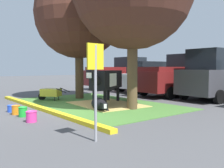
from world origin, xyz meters
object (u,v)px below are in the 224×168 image
Objects in this scene: calf_lying at (99,104)px; person_handler at (132,83)px; wheelbarrow at (51,93)px; bucket_blue at (11,108)px; bucket_green at (23,112)px; shade_tree_left at (79,15)px; suv_dark_grey at (218,74)px; pickup_truck_black at (122,74)px; bucket_orange at (16,110)px; bucket_pink at (31,116)px; pickup_truck_maroon at (179,76)px; hatchback_white at (146,77)px; parking_sign at (95,73)px; cow_holstein at (106,80)px.

person_handler is at bearing 106.69° from calf_lying.
wheelbarrow is 3.30m from bucket_blue.
bucket_green is at bearing -88.19° from person_handler.
shade_tree_left is 1.41× the size of suv_dark_grey.
wheelbarrow is (-3.82, -0.22, 0.15)m from calf_lying.
shade_tree_left reaches higher than pickup_truck_black.
bucket_orange is 9.73m from suv_dark_grey.
shade_tree_left is 5.60m from calf_lying.
pickup_truck_black reaches higher than bucket_pink.
shade_tree_left is at bearing -60.15° from pickup_truck_black.
wheelbarrow is at bearing -109.74° from pickup_truck_maroon.
hatchback_white is at bearing 103.67° from bucket_blue.
bucket_green is at bearing -85.18° from pickup_truck_maroon.
bucket_green is (1.14, 0.05, 0.03)m from bucket_blue.
bucket_green is at bearing -69.92° from hatchback_white.
pickup_truck_black reaches higher than parking_sign.
pickup_truck_maroon is 1.17× the size of suv_dark_grey.
bucket_pink is 0.08× the size of hatchback_white.
hatchback_white reaches higher than bucket_pink.
hatchback_white is (-2.92, 9.51, 0.82)m from bucket_orange.
shade_tree_left reaches higher than bucket_pink.
cow_holstein is 0.52× the size of pickup_truck_black.
cow_holstein reaches higher than wheelbarrow.
calf_lying is 3.22m from bucket_blue.
bucket_green is (-3.77, -0.31, -1.34)m from parking_sign.
person_handler is at bearing 40.14° from wheelbarrow.
cow_holstein is at bearing -106.70° from person_handler.
bucket_blue is at bearing -100.82° from person_handler.
pickup_truck_black is 1.23× the size of hatchback_white.
pickup_truck_black reaches higher than hatchback_white.
pickup_truck_black reaches higher than bucket_blue.
suv_dark_grey is at bearing -2.47° from pickup_truck_black.
cow_holstein is 3.98m from bucket_green.
pickup_truck_maroon is at bearing 87.85° from bucket_blue.
wheelbarrow is (-3.10, -2.61, -0.53)m from person_handler.
suv_dark_grey reaches higher than bucket_blue.
person_handler reaches higher than bucket_orange.
bucket_blue is 1.14m from bucket_green.
bucket_pink is at bearing -77.58° from person_handler.
suv_dark_grey is at bearing 68.42° from cow_holstein.
pickup_truck_maroon is (2.24, 5.37, -3.22)m from shade_tree_left.
suv_dark_grey reaches higher than parking_sign.
suv_dark_grey reaches higher than bucket_orange.
cow_holstein is 0.52× the size of pickup_truck_maroon.
bucket_pink is at bearing -68.90° from cow_holstein.
pickup_truck_black is (-6.15, 4.61, 0.20)m from person_handler.
bucket_green is 0.06× the size of pickup_truck_black.
wheelbarrow is 4.52× the size of bucket_orange.
parking_sign reaches higher than bucket_pink.
pickup_truck_black is (-7.29, 9.78, 0.94)m from bucket_pink.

